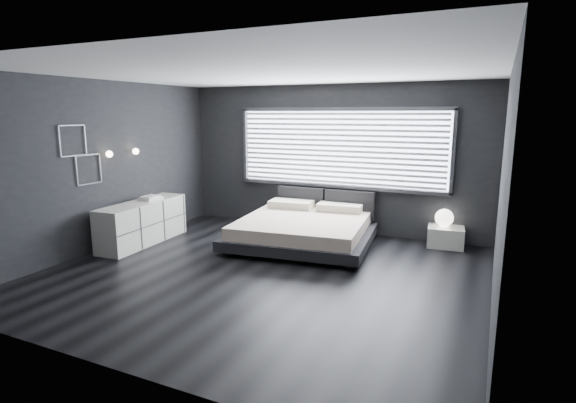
% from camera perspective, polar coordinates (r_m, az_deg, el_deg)
% --- Properties ---
extents(room, '(6.04, 6.00, 2.80)m').
position_cam_1_polar(room, '(6.21, -3.33, 3.16)').
color(room, black).
rests_on(room, ground).
extents(window, '(4.14, 0.09, 1.52)m').
position_cam_1_polar(window, '(8.57, 6.50, 6.72)').
color(window, white).
rests_on(window, ground).
extents(headboard, '(1.96, 0.16, 0.52)m').
position_cam_1_polar(headboard, '(8.74, 4.73, -0.05)').
color(headboard, black).
rests_on(headboard, ground).
extents(sconce_near, '(0.18, 0.11, 0.11)m').
position_cam_1_polar(sconce_near, '(8.00, -21.76, 5.62)').
color(sconce_near, silver).
rests_on(sconce_near, ground).
extents(sconce_far, '(0.18, 0.11, 0.11)m').
position_cam_1_polar(sconce_far, '(8.42, -18.79, 6.05)').
color(sconce_far, silver).
rests_on(sconce_far, ground).
extents(wall_art_upper, '(0.01, 0.48, 0.48)m').
position_cam_1_polar(wall_art_upper, '(7.65, -25.65, 6.98)').
color(wall_art_upper, '#47474C').
rests_on(wall_art_upper, ground).
extents(wall_art_lower, '(0.01, 0.48, 0.48)m').
position_cam_1_polar(wall_art_lower, '(7.85, -23.96, 3.75)').
color(wall_art_lower, '#47474C').
rests_on(wall_art_lower, ground).
extents(bed, '(2.58, 2.49, 0.60)m').
position_cam_1_polar(bed, '(7.86, 1.99, -3.45)').
color(bed, black).
rests_on(bed, ground).
extents(nightstand, '(0.64, 0.55, 0.34)m').
position_cam_1_polar(nightstand, '(8.21, 19.37, -4.24)').
color(nightstand, silver).
rests_on(nightstand, ground).
extents(orb_lamp, '(0.31, 0.31, 0.31)m').
position_cam_1_polar(orb_lamp, '(8.16, 19.23, -1.97)').
color(orb_lamp, white).
rests_on(orb_lamp, nightstand).
extents(dresser, '(0.63, 1.88, 0.74)m').
position_cam_1_polar(dresser, '(8.32, -17.94, -2.55)').
color(dresser, silver).
rests_on(dresser, ground).
extents(book_stack, '(0.30, 0.38, 0.07)m').
position_cam_1_polar(book_stack, '(8.39, -17.04, 0.45)').
color(book_stack, white).
rests_on(book_stack, dresser).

